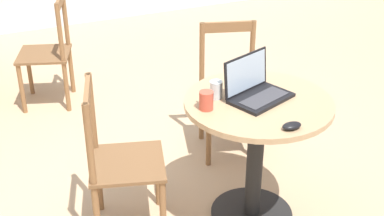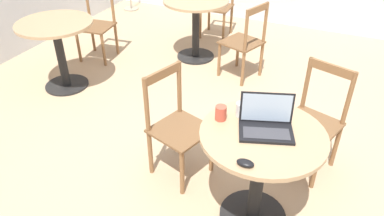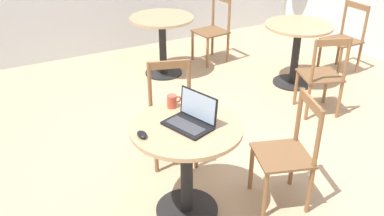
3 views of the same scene
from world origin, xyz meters
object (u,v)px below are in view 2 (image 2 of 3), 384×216
object	(u,v)px
chair_mid_right	(218,5)
cafe_table_near	(260,158)
chair_near_back	(176,126)
mug	(221,113)
chair_far_right	(97,24)
laptop	(266,124)
chair_near_right	(314,121)
drinking_glass	(241,109)
mouse	(245,163)
cafe_table_far	(58,41)
cafe_table_mid	(196,16)
chair_mid_front	(245,43)

from	to	relation	value
chair_mid_right	cafe_table_near	bearing A→B (deg)	-154.27
chair_near_back	mug	distance (m)	0.59
chair_far_right	laptop	size ratio (longest dim) A/B	2.30
mug	chair_near_right	bearing A→B (deg)	-37.33
chair_near_back	chair_near_right	size ratio (longest dim) A/B	1.00
drinking_glass	mouse	bearing A→B (deg)	-158.72
cafe_table_far	mouse	bearing A→B (deg)	-117.04
cafe_table_mid	laptop	world-z (taller)	laptop
cafe_table_far	chair_near_back	size ratio (longest dim) A/B	0.89
chair_near_back	chair_mid_right	bearing A→B (deg)	14.88
mouse	chair_mid_front	bearing A→B (deg)	17.20
chair_near_right	laptop	xyz separation A→B (m)	(-0.70, 0.24, 0.37)
cafe_table_near	drinking_glass	bearing A→B (deg)	56.35
chair_far_right	cafe_table_mid	bearing A→B (deg)	-66.42
chair_mid_right	drinking_glass	bearing A→B (deg)	-156.35
chair_near_back	chair_mid_right	size ratio (longest dim) A/B	1.00
cafe_table_far	chair_near_back	xyz separation A→B (m)	(-0.70, -1.75, -0.12)
chair_mid_right	drinking_glass	world-z (taller)	chair_mid_right
cafe_table_near	chair_mid_front	world-z (taller)	chair_mid_front
chair_near_right	chair_mid_right	distance (m)	2.85
chair_far_right	chair_mid_front	bearing A→B (deg)	-82.78
chair_near_back	mug	world-z (taller)	chair_near_back
chair_mid_front	chair_far_right	size ratio (longest dim) A/B	1.00
cafe_table_near	mouse	world-z (taller)	mouse
chair_near_back	chair_mid_right	xyz separation A→B (m)	(2.80, 0.74, 0.00)
chair_near_back	laptop	distance (m)	0.83
chair_near_right	chair_mid_front	distance (m)	1.56
cafe_table_far	chair_mid_front	size ratio (longest dim) A/B	0.89
mug	chair_mid_right	bearing A→B (deg)	21.29
chair_mid_right	drinking_glass	size ratio (longest dim) A/B	9.36
chair_mid_front	chair_mid_right	distance (m)	1.30
cafe_table_near	chair_near_right	bearing A→B (deg)	-18.10
chair_near_right	mouse	world-z (taller)	chair_near_right
chair_mid_right	cafe_table_mid	bearing A→B (deg)	-178.43
cafe_table_far	mouse	size ratio (longest dim) A/B	7.88
chair_mid_right	laptop	size ratio (longest dim) A/B	2.30
chair_near_back	drinking_glass	distance (m)	0.65
cafe_table_near	laptop	bearing A→B (deg)	-4.36
chair_mid_right	chair_far_right	bearing A→B (deg)	139.67
chair_near_right	mug	size ratio (longest dim) A/B	7.88
cafe_table_near	chair_far_right	size ratio (longest dim) A/B	0.89
cafe_table_far	chair_far_right	xyz separation A→B (m)	(0.79, 0.10, -0.12)
cafe_table_far	drinking_glass	bearing A→B (deg)	-109.48
chair_near_back	chair_mid_front	world-z (taller)	same
chair_mid_front	mug	size ratio (longest dim) A/B	7.88
mouse	mug	distance (m)	0.45
cafe_table_near	mug	distance (m)	0.39
cafe_table_mid	chair_mid_front	xyz separation A→B (m)	(-0.26, -0.72, -0.12)
cafe_table_near	chair_mid_right	world-z (taller)	chair_mid_right
cafe_table_near	chair_near_right	world-z (taller)	chair_near_right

